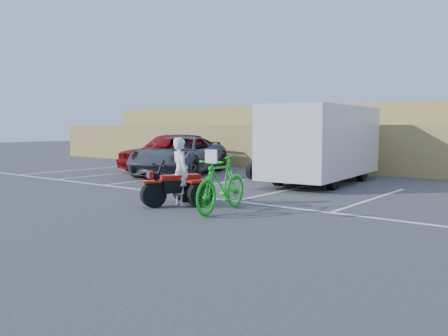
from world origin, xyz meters
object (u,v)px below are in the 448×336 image
Objects in this scene: red_trike_atv at (175,206)px; green_dirt_bike at (222,184)px; grey_pickup at (180,155)px; quad_atv_green at (294,181)px; rider at (180,172)px; cargo_trailer at (322,142)px; quad_atv_blue at (274,179)px; red_car at (172,151)px.

green_dirt_bike reaches higher than red_trike_atv.
quad_atv_green is (4.84, 0.72, -0.77)m from grey_pickup.
green_dirt_bike is at bearing -160.91° from rider.
grey_pickup is at bearing 155.94° from red_trike_atv.
cargo_trailer is 3.46× the size of quad_atv_blue.
red_trike_atv is 0.84m from rider.
rider is at bearing -67.45° from grey_pickup.
quad_atv_green is at bearing 97.84° from green_dirt_bike.
red_car is 0.87× the size of cargo_trailer.
grey_pickup is at bearing 131.94° from green_dirt_bike.
green_dirt_bike is 0.42× the size of red_car.
green_dirt_bike is 0.38× the size of grey_pickup.
rider is 0.33× the size of red_car.
cargo_trailer reaches higher than red_car.
cargo_trailer is 1.76m from quad_atv_green.
quad_atv_blue is at bearing -9.68° from grey_pickup.
grey_pickup reaches higher than green_dirt_bike.
red_trike_atv is at bearing -63.32° from quad_atv_blue.
rider is at bearing -39.44° from red_car.
cargo_trailer is at bearing -13.23° from grey_pickup.
red_trike_atv is 6.64m from cargo_trailer.
red_car is 3.02× the size of quad_atv_blue.
grey_pickup is 4.95m from quad_atv_green.
cargo_trailer reaches higher than red_trike_atv.
cargo_trailer is (0.72, 6.44, 1.41)m from red_trike_atv.
grey_pickup is (-5.23, 5.51, -0.07)m from rider.
red_car is (-8.20, 6.79, 0.22)m from green_dirt_bike.
cargo_trailer is 4.13× the size of quad_atv_green.
red_car is 5.65m from quad_atv_blue.
grey_pickup reaches higher than quad_atv_green.
grey_pickup is 4.12m from quad_atv_blue.
red_trike_atv is 7.69m from grey_pickup.
green_dirt_bike is (1.37, -0.11, -0.20)m from rider.
red_trike_atv is 0.29× the size of grey_pickup.
red_trike_atv is at bearing -100.80° from cargo_trailer.
cargo_trailer is at bearing 16.36° from quad_atv_blue.
red_trike_atv is at bearing -40.28° from red_car.
grey_pickup is 1.10× the size of red_car.
red_car is (-6.83, 6.68, 0.02)m from rider.
cargo_trailer reaches higher than grey_pickup.
quad_atv_blue is at bearing 123.99° from red_trike_atv.
cargo_trailer reaches higher than rider.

